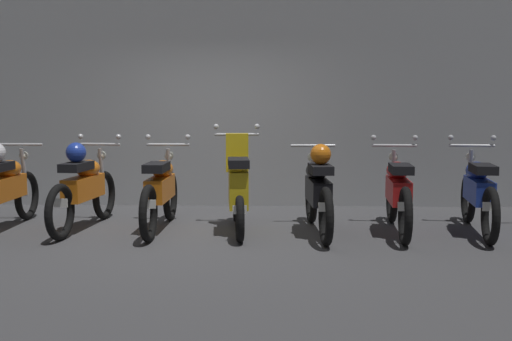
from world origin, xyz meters
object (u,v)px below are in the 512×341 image
(motorbike_slot_4, at_px, (161,190))
(motorbike_slot_5, at_px, (238,188))
(motorbike_slot_8, at_px, (478,192))
(motorbike_slot_7, at_px, (398,192))
(motorbike_slot_3, at_px, (84,186))
(motorbike_slot_6, at_px, (318,190))
(motorbike_slot_2, at_px, (4,187))

(motorbike_slot_4, bearing_deg, motorbike_slot_5, -3.05)
(motorbike_slot_4, xyz_separation_m, motorbike_slot_8, (3.83, -0.05, 0.00))
(motorbike_slot_7, xyz_separation_m, motorbike_slot_8, (0.96, 0.03, 0.00))
(motorbike_slot_3, xyz_separation_m, motorbike_slot_5, (1.91, -0.08, -0.00))
(motorbike_slot_4, distance_m, motorbike_slot_7, 2.88)
(motorbike_slot_5, xyz_separation_m, motorbike_slot_7, (1.92, -0.03, -0.04))
(motorbike_slot_3, relative_size, motorbike_slot_5, 1.16)
(motorbike_slot_3, bearing_deg, motorbike_slot_6, -3.53)
(motorbike_slot_6, bearing_deg, motorbike_slot_7, 4.36)
(motorbike_slot_4, bearing_deg, motorbike_slot_6, -4.49)
(motorbike_slot_4, relative_size, motorbike_slot_6, 1.00)
(motorbike_slot_5, height_order, motorbike_slot_7, motorbike_slot_5)
(motorbike_slot_5, distance_m, motorbike_slot_6, 0.97)
(motorbike_slot_7, bearing_deg, motorbike_slot_5, 179.21)
(motorbike_slot_2, xyz_separation_m, motorbike_slot_4, (1.92, 0.05, -0.03))
(motorbike_slot_2, relative_size, motorbike_slot_6, 1.00)
(motorbike_slot_2, height_order, motorbike_slot_6, same)
(motorbike_slot_3, bearing_deg, motorbike_slot_2, -175.16)
(motorbike_slot_6, distance_m, motorbike_slot_8, 1.92)
(motorbike_slot_2, height_order, motorbike_slot_3, motorbike_slot_3)
(motorbike_slot_2, bearing_deg, motorbike_slot_7, -0.27)
(motorbike_slot_3, relative_size, motorbike_slot_6, 1.00)
(motorbike_slot_2, distance_m, motorbike_slot_7, 4.79)
(motorbike_slot_6, xyz_separation_m, motorbike_slot_7, (0.96, 0.07, -0.03))
(motorbike_slot_4, distance_m, motorbike_slot_5, 0.96)
(motorbike_slot_3, bearing_deg, motorbike_slot_5, -2.32)
(motorbike_slot_2, distance_m, motorbike_slot_4, 1.92)
(motorbike_slot_4, height_order, motorbike_slot_8, same)
(motorbike_slot_2, xyz_separation_m, motorbike_slot_7, (4.79, -0.02, -0.03))
(motorbike_slot_3, xyz_separation_m, motorbike_slot_8, (4.79, -0.08, -0.04))
(motorbike_slot_2, bearing_deg, motorbike_slot_5, 0.08)
(motorbike_slot_2, distance_m, motorbike_slot_5, 2.87)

